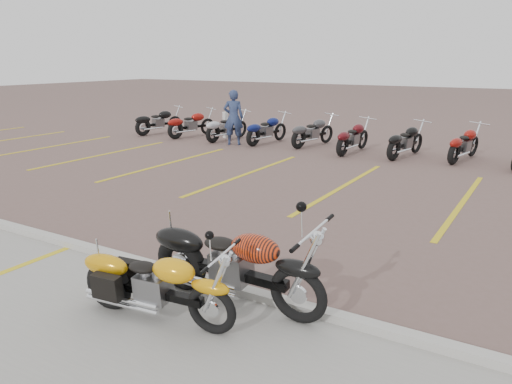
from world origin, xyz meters
TOP-DOWN VIEW (x-y plane):
  - ground at (0.00, 0.00)m, footprint 100.00×100.00m
  - concrete_apron at (0.00, -4.50)m, footprint 60.00×5.00m
  - curb at (0.00, -2.00)m, footprint 60.00×0.18m
  - parking_stripes at (0.00, 4.00)m, footprint 38.00×5.50m
  - yellow_cruiser at (0.46, -3.04)m, footprint 2.05×0.40m
  - flame_cruiser at (1.01, -2.24)m, footprint 2.46×0.36m
  - person_a at (-5.58, 7.72)m, footprint 0.84×0.74m
  - bollard at (-6.73, 8.87)m, footprint 0.17×0.17m
  - bg_bike_row at (1.08, 8.63)m, footprint 22.42×2.08m

SIDE VIEW (x-z plane):
  - ground at x=0.00m, z-range 0.00..0.00m
  - parking_stripes at x=0.00m, z-range 0.00..0.01m
  - concrete_apron at x=0.00m, z-range 0.00..0.01m
  - curb at x=0.00m, z-range 0.00..0.12m
  - yellow_cruiser at x=0.46m, z-range 0.00..0.84m
  - bollard at x=-6.73m, z-range 0.00..1.00m
  - flame_cruiser at x=1.01m, z-range 0.00..1.01m
  - bg_bike_row at x=1.08m, z-range 0.00..1.10m
  - person_a at x=-5.58m, z-range 0.00..1.93m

